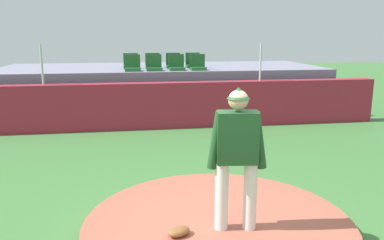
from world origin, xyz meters
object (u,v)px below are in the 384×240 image
(stadium_chair_3, at_px, (198,65))
(stadium_chair_4, at_px, (131,64))
(stadium_chair_1, at_px, (154,66))
(stadium_chair_0, at_px, (133,66))
(fielding_glove, at_px, (179,231))
(stadium_chair_7, at_px, (193,63))
(pitcher, at_px, (237,149))
(stadium_chair_6, at_px, (173,63))
(stadium_chair_5, at_px, (153,64))
(stadium_chair_2, at_px, (177,65))

(stadium_chair_3, relative_size, stadium_chair_4, 1.00)
(stadium_chair_1, relative_size, stadium_chair_4, 1.00)
(stadium_chair_0, height_order, stadium_chair_1, same)
(fielding_glove, xyz_separation_m, stadium_chair_7, (1.60, 8.80, 1.44))
(pitcher, xyz_separation_m, stadium_chair_7, (0.85, 8.72, 0.42))
(pitcher, bearing_deg, stadium_chair_6, 96.83)
(stadium_chair_0, relative_size, stadium_chair_3, 1.00)
(pitcher, bearing_deg, stadium_chair_0, 106.73)
(fielding_glove, bearing_deg, stadium_chair_1, -116.77)
(stadium_chair_0, distance_m, stadium_chair_3, 2.05)
(stadium_chair_5, bearing_deg, stadium_chair_4, -0.08)
(stadium_chair_2, distance_m, stadium_chair_5, 1.13)
(pitcher, bearing_deg, stadium_chair_1, 101.88)
(stadium_chair_1, bearing_deg, fielding_glove, 88.44)
(stadium_chair_3, distance_m, stadium_chair_4, 2.29)
(pitcher, distance_m, stadium_chair_3, 7.84)
(stadium_chair_1, relative_size, stadium_chair_6, 1.00)
(stadium_chair_1, xyz_separation_m, stadium_chair_7, (1.38, 0.94, 0.00))
(pitcher, height_order, stadium_chair_2, pitcher)
(stadium_chair_0, xyz_separation_m, stadium_chair_5, (0.68, 0.90, 0.00))
(stadium_chair_1, relative_size, stadium_chair_5, 1.00)
(stadium_chair_7, bearing_deg, stadium_chair_3, 90.37)
(fielding_glove, distance_m, stadium_chair_6, 8.91)
(pitcher, xyz_separation_m, stadium_chair_1, (-0.53, 7.78, 0.42))
(pitcher, xyz_separation_m, stadium_chair_0, (-1.20, 7.78, 0.42))
(stadium_chair_3, xyz_separation_m, stadium_chair_4, (-2.10, 0.90, 0.00))
(fielding_glove, height_order, stadium_chair_7, stadium_chair_7)
(stadium_chair_3, bearing_deg, pitcher, 83.72)
(stadium_chair_4, xyz_separation_m, stadium_chair_5, (0.72, -0.00, 0.00))
(pitcher, height_order, fielding_glove, pitcher)
(fielding_glove, xyz_separation_m, stadium_chair_1, (0.21, 7.86, 1.44))
(stadium_chair_0, bearing_deg, stadium_chair_3, -179.99)
(stadium_chair_5, xyz_separation_m, stadium_chair_6, (0.70, -0.01, 0.00))
(stadium_chair_0, distance_m, stadium_chair_7, 2.25)
(stadium_chair_4, distance_m, stadium_chair_7, 2.10)
(pitcher, height_order, stadium_chair_1, pitcher)
(stadium_chair_3, xyz_separation_m, stadium_chair_7, (-0.01, 0.94, 0.00))
(fielding_glove, xyz_separation_m, stadium_chair_0, (-0.45, 7.85, 1.44))
(stadium_chair_5, relative_size, stadium_chair_6, 1.00)
(stadium_chair_5, height_order, stadium_chair_6, same)
(stadium_chair_2, xyz_separation_m, stadium_chair_7, (0.67, 0.93, 0.00))
(stadium_chair_2, relative_size, stadium_chair_4, 1.00)
(stadium_chair_1, bearing_deg, pitcher, 93.91)
(stadium_chair_0, relative_size, stadium_chair_1, 1.00)
(stadium_chair_1, bearing_deg, stadium_chair_2, -179.21)
(stadium_chair_0, bearing_deg, pitcher, 98.77)
(fielding_glove, bearing_deg, stadium_chair_6, -121.21)
(stadium_chair_7, bearing_deg, pitcher, 84.44)
(stadium_chair_0, distance_m, stadium_chair_4, 0.90)
(stadium_chair_7, bearing_deg, stadium_chair_6, 4.01)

